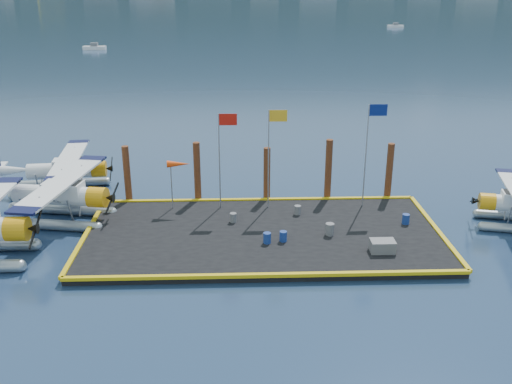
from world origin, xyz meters
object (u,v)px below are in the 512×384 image
at_px(seaplane_b, 58,198).
at_px(flagpole_yellow, 272,144).
at_px(piling_2, 267,176).
at_px(drum_2, 330,229).
at_px(drum_1, 267,238).
at_px(piling_0, 127,176).
at_px(piling_1, 197,174).
at_px(piling_4, 389,173).
at_px(piling_3, 328,172).
at_px(windsock, 178,165).
at_px(flagpole_red, 223,146).
at_px(flagpole_blue, 370,140).
at_px(drum_4, 406,219).
at_px(drum_5, 298,210).
at_px(drum_0, 233,218).
at_px(drum_3, 283,236).
at_px(seaplane_c, 65,173).
at_px(crate, 382,246).

relative_size(seaplane_b, flagpole_yellow, 1.63).
bearing_deg(piling_2, drum_2, -61.21).
bearing_deg(seaplane_b, drum_1, 80.99).
relative_size(piling_0, piling_1, 0.95).
distance_m(seaplane_b, piling_2, 13.00).
bearing_deg(piling_4, seaplane_b, -172.83).
bearing_deg(piling_3, flagpole_yellow, -157.15).
distance_m(piling_0, piling_2, 9.00).
relative_size(windsock, piling_3, 0.73).
relative_size(seaplane_b, drum_1, 17.13).
relative_size(flagpole_red, flagpole_blue, 0.92).
height_order(drum_4, flagpole_red, flagpole_red).
height_order(drum_5, piling_2, piling_2).
xyz_separation_m(piling_1, piling_3, (8.50, 0.00, 0.05)).
bearing_deg(piling_1, flagpole_red, -43.15).
xyz_separation_m(drum_0, drum_5, (3.93, 1.02, 0.00)).
distance_m(flagpole_red, piling_0, 6.84).
bearing_deg(piling_2, flagpole_yellow, -82.79).
height_order(drum_3, drum_5, drum_3).
relative_size(flagpole_yellow, windsock, 1.99).
height_order(drum_3, piling_3, piling_3).
bearing_deg(piling_0, piling_4, 0.00).
bearing_deg(flagpole_blue, seaplane_c, 168.22).
bearing_deg(drum_2, piling_4, 50.98).
bearing_deg(drum_1, drum_4, 15.40).
distance_m(drum_1, flagpole_red, 6.84).
height_order(drum_4, flagpole_yellow, flagpole_yellow).
distance_m(drum_2, windsock, 10.06).
xyz_separation_m(seaplane_b, flagpole_red, (9.94, 1.01, 2.83)).
bearing_deg(flagpole_yellow, flagpole_red, 180.00).
distance_m(drum_5, piling_3, 3.95).
relative_size(crate, flagpole_red, 0.21).
distance_m(drum_2, piling_4, 7.68).
bearing_deg(drum_1, seaplane_c, 145.08).
bearing_deg(seaplane_b, piling_0, 134.64).
height_order(flagpole_blue, piling_4, flagpole_blue).
bearing_deg(drum_0, piling_2, 60.58).
bearing_deg(drum_1, seaplane_b, 161.30).
distance_m(seaplane_c, windsock, 9.39).
height_order(drum_2, drum_3, drum_2).
xyz_separation_m(piling_1, piling_4, (12.50, 0.00, -0.10)).
bearing_deg(piling_4, drum_5, -155.33).
xyz_separation_m(seaplane_c, flagpole_blue, (19.95, -4.16, 3.26)).
distance_m(seaplane_b, drum_3, 13.90).
bearing_deg(seaplane_b, drum_5, 98.62).
distance_m(drum_2, piling_3, 6.10).
relative_size(drum_2, flagpole_red, 0.11).
distance_m(drum_2, piling_0, 13.63).
relative_size(drum_3, windsock, 0.18).
bearing_deg(drum_3, piling_1, 127.42).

